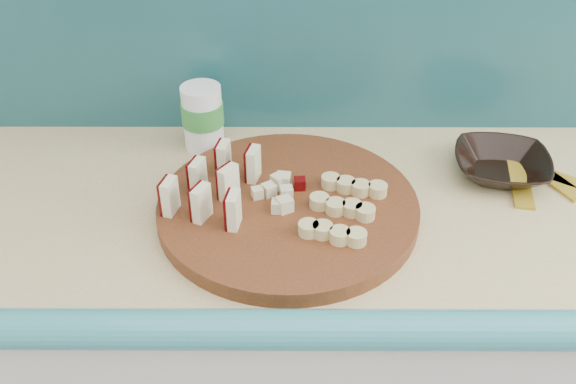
{
  "coord_description": "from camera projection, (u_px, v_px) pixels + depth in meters",
  "views": [
    {
      "loc": [
        -0.3,
        0.57,
        1.62
      ],
      "look_at": [
        -0.3,
        1.47,
        0.96
      ],
      "focal_mm": 40.0,
      "sensor_mm": 36.0,
      "label": 1
    }
  ],
  "objects": [
    {
      "name": "apple_wedges",
      "position": [
        215.0,
        184.0,
        1.11
      ],
      "size": [
        0.17,
        0.2,
        0.06
      ],
      "color": "#FDF8CB",
      "rests_on": "cutting_board"
    },
    {
      "name": "backsplash",
      "position": [
        493.0,
        13.0,
        1.25
      ],
      "size": [
        2.2,
        0.02,
        0.5
      ],
      "primitive_type": "cube",
      "color": "teal",
      "rests_on": "kitchen_counter"
    },
    {
      "name": "banana_slices",
      "position": [
        343.0,
        208.0,
        1.09
      ],
      "size": [
        0.16,
        0.19,
        0.02
      ],
      "color": "#D2C280",
      "rests_on": "cutting_board"
    },
    {
      "name": "canister",
      "position": [
        203.0,
        117.0,
        1.28
      ],
      "size": [
        0.08,
        0.08,
        0.14
      ],
      "rotation": [
        0.0,
        0.0,
        -0.14
      ],
      "color": "white",
      "rests_on": "kitchen_counter"
    },
    {
      "name": "cutting_board",
      "position": [
        288.0,
        208.0,
        1.13
      ],
      "size": [
        0.58,
        0.58,
        0.03
      ],
      "primitive_type": "cylinder",
      "rotation": [
        0.0,
        0.0,
        -0.33
      ],
      "color": "#49250F",
      "rests_on": "kitchen_counter"
    },
    {
      "name": "kitchen_counter",
      "position": [
        466.0,
        366.0,
        1.43
      ],
      "size": [
        2.2,
        0.63,
        0.91
      ],
      "color": "silver",
      "rests_on": "ground"
    },
    {
      "name": "brown_bowl",
      "position": [
        501.0,
        166.0,
        1.23
      ],
      "size": [
        0.21,
        0.21,
        0.04
      ],
      "primitive_type": "imported",
      "rotation": [
        0.0,
        0.0,
        -0.15
      ],
      "color": "black",
      "rests_on": "kitchen_counter"
    },
    {
      "name": "banana_peel",
      "position": [
        550.0,
        182.0,
        1.22
      ],
      "size": [
        0.22,
        0.19,
        0.01
      ],
      "rotation": [
        0.0,
        0.0,
        0.26
      ],
      "color": "gold",
      "rests_on": "kitchen_counter"
    },
    {
      "name": "apple_chunks",
      "position": [
        272.0,
        193.0,
        1.13
      ],
      "size": [
        0.07,
        0.07,
        0.02
      ],
      "color": "beige",
      "rests_on": "cutting_board"
    }
  ]
}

